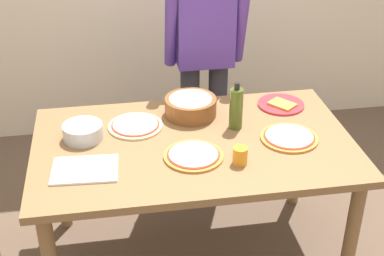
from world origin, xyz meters
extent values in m
plane|color=brown|center=(0.00, 0.00, 0.00)|extent=(8.00, 8.00, 0.00)
cube|color=brown|center=(0.00, 0.00, 0.74)|extent=(1.60, 0.96, 0.04)
cylinder|color=brown|center=(0.72, -0.40, 0.36)|extent=(0.07, 0.07, 0.72)
cylinder|color=brown|center=(-0.72, 0.40, 0.36)|extent=(0.07, 0.07, 0.72)
cylinder|color=brown|center=(0.72, 0.40, 0.36)|extent=(0.07, 0.07, 0.72)
cylinder|color=#2D2D38|center=(0.10, 0.76, 0.42)|extent=(0.12, 0.12, 0.85)
cylinder|color=#2D2D38|center=(0.28, 0.76, 0.42)|extent=(0.12, 0.12, 0.85)
cube|color=#56389E|center=(0.19, 0.76, 1.12)|extent=(0.34, 0.20, 0.55)
cylinder|color=#56389E|center=(-0.02, 0.71, 1.12)|extent=(0.07, 0.21, 0.55)
cylinder|color=#56389E|center=(0.40, 0.71, 1.12)|extent=(0.07, 0.21, 0.55)
cylinder|color=beige|center=(-0.28, 0.19, 0.77)|extent=(0.29, 0.29, 0.01)
cylinder|color=#B22D1E|center=(-0.28, 0.19, 0.77)|extent=(0.25, 0.25, 0.00)
cylinder|color=beige|center=(-0.28, 0.19, 0.78)|extent=(0.23, 0.23, 0.00)
cylinder|color=#C67A33|center=(0.48, -0.05, 0.77)|extent=(0.29, 0.29, 0.01)
cylinder|color=#B22D1E|center=(0.48, -0.05, 0.77)|extent=(0.26, 0.26, 0.00)
cylinder|color=beige|center=(0.48, -0.05, 0.78)|extent=(0.24, 0.24, 0.00)
cylinder|color=#C67A33|center=(-0.02, -0.14, 0.77)|extent=(0.29, 0.29, 0.01)
cylinder|color=#B22D1E|center=(-0.02, -0.14, 0.77)|extent=(0.25, 0.25, 0.00)
cylinder|color=beige|center=(-0.02, -0.14, 0.78)|extent=(0.24, 0.24, 0.00)
cylinder|color=red|center=(0.55, 0.31, 0.77)|extent=(0.26, 0.26, 0.01)
cube|color=#CC8438|center=(0.55, 0.29, 0.78)|extent=(0.17, 0.17, 0.01)
cylinder|color=brown|center=(0.03, 0.28, 0.81)|extent=(0.28, 0.28, 0.10)
ellipsoid|color=beige|center=(0.03, 0.28, 0.85)|extent=(0.25, 0.25, 0.05)
cylinder|color=#B7B7BC|center=(-0.54, 0.12, 0.80)|extent=(0.20, 0.20, 0.08)
cylinder|color=#47561E|center=(0.24, 0.11, 0.87)|extent=(0.07, 0.07, 0.22)
cylinder|color=black|center=(0.24, 0.11, 1.00)|extent=(0.03, 0.03, 0.04)
cylinder|color=orange|center=(0.18, -0.23, 0.80)|extent=(0.07, 0.07, 0.08)
cube|color=white|center=(-0.54, -0.17, 0.77)|extent=(0.31, 0.24, 0.01)
camera|label=1|loc=(-0.39, -2.31, 2.18)|focal=51.29mm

